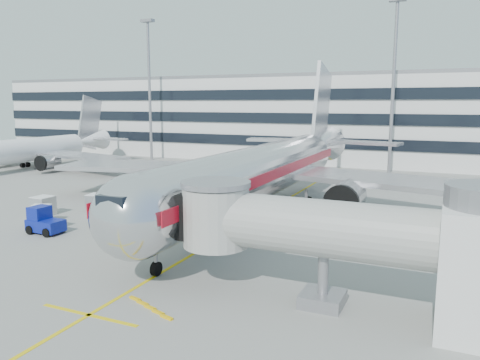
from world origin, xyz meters
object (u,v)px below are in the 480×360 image
at_px(belt_loader, 135,211).
at_px(main_jet, 269,168).
at_px(cargo_container_front, 41,214).
at_px(baggage_tug, 44,222).
at_px(cargo_container_left, 43,206).
at_px(cargo_container_right, 97,203).
at_px(ramp_worker, 124,221).

bearing_deg(belt_loader, main_jet, 39.97).
bearing_deg(cargo_container_front, belt_loader, 36.06).
distance_m(belt_loader, cargo_container_front, 8.17).
relative_size(baggage_tug, cargo_container_left, 1.63).
relative_size(cargo_container_left, cargo_container_right, 0.97).
xyz_separation_m(main_jet, belt_loader, (-10.04, -8.41, -3.53)).
height_order(baggage_tug, cargo_container_left, baggage_tug).
distance_m(main_jet, cargo_container_front, 21.53).
bearing_deg(cargo_container_right, cargo_container_front, -103.62).
height_order(baggage_tug, ramp_worker, baggage_tug).
bearing_deg(cargo_container_left, belt_loader, 15.90).
xyz_separation_m(belt_loader, cargo_container_front, (-6.61, -4.81, 0.12)).
relative_size(main_jet, cargo_container_right, 26.91).
distance_m(baggage_tug, cargo_container_front, 3.49).
distance_m(belt_loader, cargo_container_left, 9.10).
distance_m(main_jet, cargo_container_right, 17.33).
bearing_deg(belt_loader, cargo_container_front, -143.94).
height_order(main_jet, cargo_container_right, main_jet).
xyz_separation_m(main_jet, ramp_worker, (-8.47, -11.95, -3.42)).
bearing_deg(cargo_container_right, cargo_container_left, -136.04).
bearing_deg(cargo_container_front, main_jet, 38.47).
relative_size(belt_loader, cargo_container_front, 2.57).
height_order(belt_loader, baggage_tug, belt_loader).
bearing_deg(belt_loader, cargo_container_left, -164.10).
xyz_separation_m(main_jet, cargo_container_front, (-16.64, -13.22, -3.41)).
bearing_deg(main_jet, belt_loader, -140.03).
xyz_separation_m(belt_loader, ramp_worker, (1.57, -3.54, 0.10)).
height_order(cargo_container_right, ramp_worker, cargo_container_right).
relative_size(cargo_container_left, ramp_worker, 1.13).
bearing_deg(cargo_container_front, cargo_container_right, 76.38).
bearing_deg(baggage_tug, belt_loader, 60.97).
bearing_deg(cargo_container_left, baggage_tug, -42.75).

